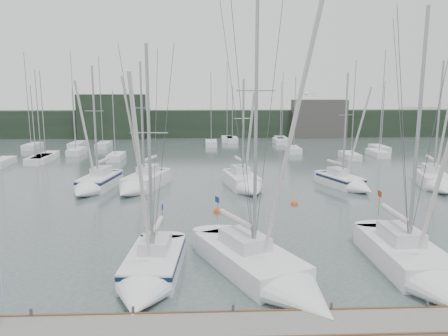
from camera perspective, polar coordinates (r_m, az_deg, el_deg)
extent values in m
plane|color=#404E4C|center=(22.50, 5.76, -13.97)|extent=(160.00, 160.00, 0.00)
cube|color=#63635E|center=(18.03, 8.16, -19.95)|extent=(24.00, 2.00, 0.40)
cube|color=black|center=(82.58, -0.33, 5.82)|extent=(90.00, 4.00, 5.00)
cube|color=black|center=(82.19, -14.45, 6.51)|extent=(12.00, 3.00, 8.00)
cube|color=#44413E|center=(83.17, 12.29, 6.30)|extent=(10.00, 3.00, 7.00)
cube|color=silver|center=(63.76, 8.99, 2.34)|extent=(1.80, 4.50, 0.90)
cylinder|color=#93969A|center=(62.73, 9.22, 7.17)|extent=(0.12, 0.12, 9.92)
cube|color=silver|center=(75.74, 0.38, 3.75)|extent=(1.80, 4.50, 0.90)
cylinder|color=#93969A|center=(74.74, 0.40, 8.89)|extent=(0.12, 0.12, 12.70)
cube|color=silver|center=(73.46, 7.28, 3.46)|extent=(1.80, 4.50, 0.90)
cylinder|color=#93969A|center=(72.52, 7.44, 7.43)|extent=(0.12, 0.12, 9.37)
cube|color=silver|center=(59.03, -23.15, 0.96)|extent=(1.80, 4.50, 0.90)
cylinder|color=#93969A|center=(58.03, -23.67, 5.57)|extent=(0.12, 0.12, 8.73)
cube|color=silver|center=(72.81, -23.72, 2.58)|extent=(1.80, 4.50, 0.90)
cylinder|color=#93969A|center=(71.81, -24.29, 8.23)|extent=(0.12, 0.12, 13.51)
cube|color=silver|center=(72.17, -18.65, 2.86)|extent=(1.80, 4.50, 0.90)
cylinder|color=#93969A|center=(71.15, -19.11, 8.62)|extent=(0.12, 0.12, 13.64)
cube|color=silver|center=(59.73, 16.11, 1.50)|extent=(1.80, 4.50, 0.90)
cylinder|color=#93969A|center=(58.64, 16.58, 7.58)|extent=(0.12, 0.12, 11.83)
cube|color=silver|center=(58.39, -13.90, 1.41)|extent=(1.80, 4.50, 0.90)
cylinder|color=#93969A|center=(57.39, -14.20, 5.75)|extent=(0.12, 0.12, 8.07)
cube|color=silver|center=(74.98, 1.06, 3.68)|extent=(1.80, 4.50, 0.90)
cylinder|color=#93969A|center=(74.06, 1.10, 7.30)|extent=(0.12, 0.12, 8.62)
cube|color=silver|center=(64.80, -18.67, 2.04)|extent=(1.80, 4.50, 0.90)
cylinder|color=#93969A|center=(63.84, -19.04, 6.03)|extent=(0.12, 0.12, 8.23)
cube|color=silver|center=(70.35, -1.69, 3.23)|extent=(1.80, 4.50, 0.90)
cylinder|color=#93969A|center=(69.35, -1.71, 7.96)|extent=(0.12, 0.12, 10.76)
cube|color=silver|center=(59.09, -27.03, 0.66)|extent=(1.80, 4.50, 0.90)
cube|color=silver|center=(76.12, 7.47, 3.70)|extent=(1.80, 4.50, 0.90)
cylinder|color=#93969A|center=(75.15, 7.65, 8.17)|extent=(0.12, 0.12, 11.02)
cube|color=silver|center=(61.71, -22.08, 1.42)|extent=(1.80, 4.50, 0.90)
cylinder|color=#93969A|center=(60.68, -22.61, 6.66)|extent=(0.12, 0.12, 10.50)
cube|color=silver|center=(59.38, -22.57, 1.05)|extent=(1.80, 4.50, 0.90)
cylinder|color=#93969A|center=(58.32, -23.14, 6.55)|extent=(0.12, 0.12, 10.60)
cube|color=silver|center=(63.17, 19.41, 1.79)|extent=(1.80, 4.50, 0.90)
cylinder|color=#93969A|center=(62.09, 19.98, 8.20)|extent=(0.12, 0.12, 13.30)
cube|color=silver|center=(68.27, 19.63, 2.39)|extent=(1.80, 4.50, 0.90)
cylinder|color=#93969A|center=(67.32, 20.06, 6.65)|extent=(0.12, 0.12, 9.35)
cube|color=silver|center=(70.65, -15.43, 2.88)|extent=(1.80, 4.50, 0.90)
cylinder|color=#93969A|center=(69.63, -15.81, 8.48)|extent=(0.12, 0.12, 12.95)
cube|color=silver|center=(23.01, -9.07, -12.39)|extent=(2.91, 5.55, 1.33)
cone|color=silver|center=(19.59, -11.14, -16.74)|extent=(2.71, 2.47, 2.57)
cube|color=silver|center=(23.06, -8.94, -9.74)|extent=(1.55, 2.24, 0.62)
cylinder|color=#93969A|center=(21.07, -9.70, 1.80)|extent=(0.16, 0.16, 10.21)
cylinder|color=silver|center=(23.39, -8.73, -7.37)|extent=(0.42, 2.65, 0.25)
cube|color=#0E1736|center=(22.84, -9.10, -11.37)|extent=(2.93, 5.57, 0.22)
cube|color=navy|center=(24.95, -8.05, -5.04)|extent=(0.05, 0.48, 0.32)
cube|color=silver|center=(23.12, 3.28, -12.08)|extent=(5.71, 7.67, 1.43)
cone|color=silver|center=(19.36, 11.17, -16.99)|extent=(4.03, 4.02, 3.05)
cube|color=silver|center=(23.12, 2.70, -9.28)|extent=(2.70, 3.26, 0.67)
cylinder|color=#93969A|center=(20.97, 4.19, 6.41)|extent=(0.17, 0.17, 13.34)
cylinder|color=silver|center=(23.62, 1.59, -6.64)|extent=(1.68, 3.24, 0.27)
cube|color=navy|center=(25.44, -0.90, -4.15)|extent=(0.23, 0.48, 0.34)
cube|color=silver|center=(25.47, 22.38, -10.66)|extent=(3.01, 6.78, 1.50)
cube|color=silver|center=(25.54, 22.08, -7.97)|extent=(1.65, 2.71, 0.70)
cylinder|color=#93969A|center=(23.54, 24.01, 4.33)|extent=(0.18, 0.18, 11.88)
cylinder|color=silver|center=(26.02, 21.44, -5.51)|extent=(0.29, 3.31, 0.28)
cube|color=#9F2B15|center=(27.87, 19.68, -3.19)|extent=(0.02, 0.54, 0.36)
cube|color=silver|center=(42.50, -15.92, -1.91)|extent=(3.32, 5.72, 1.49)
cone|color=silver|center=(39.08, -18.08, -3.10)|extent=(2.82, 2.68, 2.48)
cube|color=silver|center=(42.74, -15.74, -0.34)|extent=(1.69, 2.35, 0.69)
cylinder|color=#93969A|center=(41.33, -16.52, 5.77)|extent=(0.18, 0.18, 9.99)
cylinder|color=silver|center=(43.12, -15.50, 0.97)|extent=(0.70, 2.64, 0.28)
cube|color=#0E1736|center=(42.40, -15.95, -1.25)|extent=(3.34, 5.75, 0.25)
cube|color=silver|center=(41.76, -10.15, -1.84)|extent=(4.11, 6.15, 1.58)
cone|color=silver|center=(38.22, -12.60, -3.09)|extent=(3.20, 3.06, 2.63)
cube|color=silver|center=(42.00, -9.91, -0.16)|extent=(2.02, 2.57, 0.74)
cylinder|color=#93969A|center=(40.55, -10.65, 6.26)|extent=(0.19, 0.19, 10.30)
cylinder|color=silver|center=(42.38, -9.62, 1.25)|extent=(1.06, 2.72, 0.29)
cube|color=silver|center=(41.12, 2.34, -1.89)|extent=(3.40, 5.49, 1.55)
cone|color=silver|center=(37.71, 3.84, -3.05)|extent=(2.85, 2.62, 2.48)
cube|color=silver|center=(41.38, 2.16, -0.20)|extent=(1.72, 2.27, 0.72)
cylinder|color=#93969A|center=(39.98, 2.54, 5.24)|extent=(0.19, 0.19, 8.77)
cylinder|color=silver|center=(41.70, 1.98, 1.17)|extent=(0.76, 2.51, 0.29)
cube|color=silver|center=(42.96, 14.94, -1.79)|extent=(3.77, 5.19, 1.33)
cone|color=silver|center=(40.43, 17.81, -2.71)|extent=(2.85, 2.67, 2.30)
cube|color=silver|center=(43.11, 14.65, -0.41)|extent=(1.83, 2.19, 0.62)
cylinder|color=#93969A|center=(41.90, 15.57, 5.39)|extent=(0.16, 0.16, 9.53)
cylinder|color=silver|center=(43.36, 14.30, 0.73)|extent=(1.02, 2.23, 0.25)
cube|color=#0E1736|center=(42.87, 14.97, -1.22)|extent=(3.80, 5.21, 0.22)
cube|color=silver|center=(46.59, 25.50, -1.46)|extent=(3.78, 6.06, 1.50)
cone|color=silver|center=(42.79, 26.78, -2.56)|extent=(3.01, 2.94, 2.50)
cube|color=silver|center=(46.87, 25.47, -0.02)|extent=(1.88, 2.51, 0.70)
cylinder|color=#93969A|center=(45.44, 26.22, 5.85)|extent=(0.18, 0.18, 10.49)
cylinder|color=silver|center=(47.33, 25.37, 1.19)|extent=(0.93, 2.74, 0.28)
sphere|color=#CE4412|center=(33.15, -0.85, -5.77)|extent=(0.67, 0.67, 0.67)
sphere|color=#CE4412|center=(35.69, 9.18, -4.72)|extent=(0.60, 0.60, 0.60)
ellipsoid|color=white|center=(23.80, 10.68, 9.51)|extent=(0.31, 0.43, 0.18)
cube|color=gray|center=(23.83, 10.08, 9.57)|extent=(0.41, 0.25, 0.10)
cube|color=gray|center=(23.77, 11.28, 9.53)|extent=(0.41, 0.25, 0.10)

